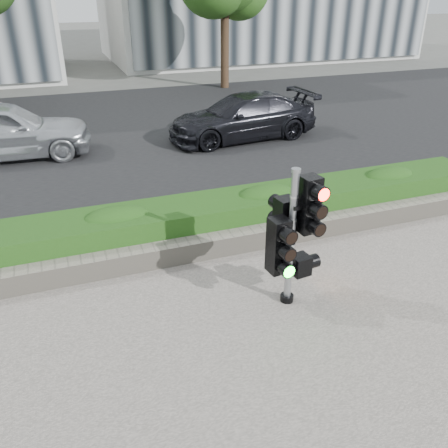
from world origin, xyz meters
The scene contains 8 objects.
ground centered at (0.00, 0.00, 0.00)m, with size 120.00×120.00×0.00m, color #51514C.
road centered at (0.00, 10.00, 0.01)m, with size 60.00×13.00×0.02m, color black.
curb centered at (0.00, 3.15, 0.06)m, with size 60.00×0.25×0.12m, color gray.
stone_wall centered at (0.00, 1.90, 0.20)m, with size 12.00×0.32×0.34m, color gray.
hedge centered at (0.00, 2.55, 0.37)m, with size 12.00×1.00×0.68m, color #357423.
traffic_signal centered at (0.83, 0.33, 1.14)m, with size 0.71×0.55×2.01m.
car_silver centered at (-3.17, 8.47, 0.76)m, with size 1.74×4.32×1.47m, color silver.
car_dark centered at (3.27, 8.01, 0.66)m, with size 1.78×4.39×1.27m, color black.
Camera 1 is at (-1.97, -4.62, 4.09)m, focal length 38.00 mm.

